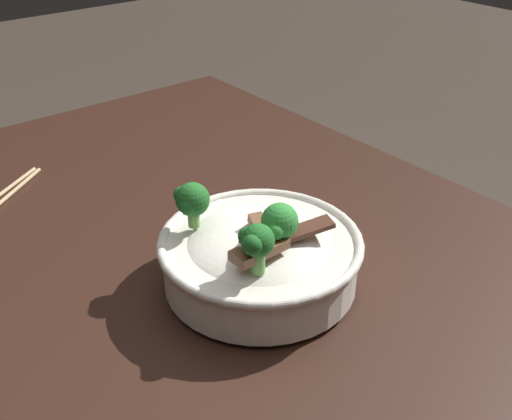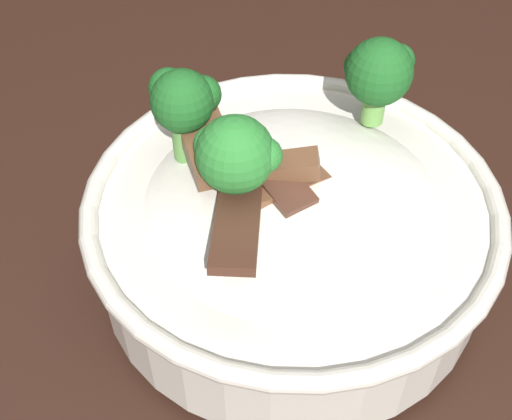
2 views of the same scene
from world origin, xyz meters
The scene contains 3 objects.
dining_table centered at (0.00, 0.00, 0.69)m, with size 1.49×0.87×0.80m.
rice_bowl centered at (0.01, 0.00, 0.85)m, with size 0.26×0.26×0.14m.
chopsticks_pair centered at (0.45, 0.18, 0.80)m, with size 0.14×0.18×0.01m.
Camera 1 is at (-0.47, 0.40, 1.29)m, focal length 42.51 mm.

